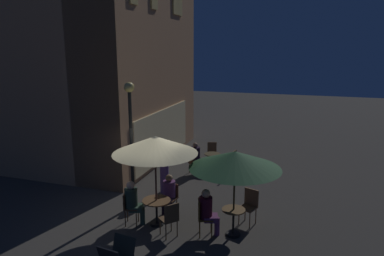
{
  "coord_description": "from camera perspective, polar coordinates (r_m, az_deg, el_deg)",
  "views": [
    {
      "loc": [
        -8.31,
        -4.28,
        4.81
      ],
      "look_at": [
        2.97,
        -0.6,
        2.11
      ],
      "focal_mm": 33.06,
      "sensor_mm": 36.0,
      "label": 1
    }
  ],
  "objects": [
    {
      "name": "patron_standing_4",
      "position": [
        11.95,
        -4.5,
        -6.18
      ],
      "size": [
        0.35,
        0.35,
        1.83
      ],
      "rotation": [
        0.0,
        0.0,
        6.15
      ],
      "color": "#593B6F",
      "rests_on": "ground"
    },
    {
      "name": "cafe_chair_2",
      "position": [
        10.13,
        -10.22,
        -12.15
      ],
      "size": [
        0.48,
        0.48,
        0.92
      ],
      "rotation": [
        0.0,
        0.0,
        -1.28
      ],
      "color": "#513420",
      "rests_on": "ground"
    },
    {
      "name": "cafe_chair_4",
      "position": [
        9.44,
        1.66,
        -13.78
      ],
      "size": [
        0.49,
        0.49,
        0.97
      ],
      "rotation": [
        0.0,
        0.0,
        -1.25
      ],
      "color": "brown",
      "rests_on": "ground"
    },
    {
      "name": "cafe_chair_3",
      "position": [
        10.15,
        9.27,
        -11.9
      ],
      "size": [
        0.55,
        0.55,
        0.99
      ],
      "rotation": [
        0.0,
        0.0,
        2.78
      ],
      "color": "brown",
      "rests_on": "ground"
    },
    {
      "name": "patron_seated_1",
      "position": [
        10.05,
        -9.51,
        -11.39
      ],
      "size": [
        0.44,
        0.54,
        1.27
      ],
      "rotation": [
        0.0,
        0.0,
        -1.28
      ],
      "color": "#2F4938",
      "rests_on": "ground"
    },
    {
      "name": "cafe_chair_0",
      "position": [
        9.37,
        -3.55,
        -14.12
      ],
      "size": [
        0.58,
        0.58,
        0.95
      ],
      "rotation": [
        0.0,
        0.0,
        0.87
      ],
      "color": "brown",
      "rests_on": "ground"
    },
    {
      "name": "street_lamp_near_corner",
      "position": [
        10.58,
        -9.88,
        0.66
      ],
      "size": [
        0.3,
        0.3,
        3.85
      ],
      "color": "black",
      "rests_on": "ground"
    },
    {
      "name": "patio_umbrella_0",
      "position": [
        9.41,
        -5.98,
        -2.76
      ],
      "size": [
        2.29,
        2.29,
        2.54
      ],
      "color": "black",
      "rests_on": "ground"
    },
    {
      "name": "cafe_chair_6",
      "position": [
        13.78,
        6.37,
        -5.13
      ],
      "size": [
        0.5,
        0.5,
        0.95
      ],
      "rotation": [
        0.0,
        0.0,
        1.39
      ],
      "color": "#4C3720",
      "rests_on": "ground"
    },
    {
      "name": "patio_umbrella_1",
      "position": [
        8.94,
        6.96,
        -5.17
      ],
      "size": [
        2.34,
        2.34,
        2.29
      ],
      "color": "black",
      "rests_on": "ground"
    },
    {
      "name": "patron_seated_3",
      "position": [
        13.74,
        0.72,
        -4.54
      ],
      "size": [
        0.54,
        0.54,
        1.25
      ],
      "rotation": [
        0.0,
        0.0,
        -0.81
      ],
      "color": "black",
      "rests_on": "ground"
    },
    {
      "name": "patron_seated_2",
      "position": [
        9.38,
        2.54,
        -13.0
      ],
      "size": [
        0.44,
        0.53,
        1.28
      ],
      "rotation": [
        0.0,
        0.0,
        -1.25
      ],
      "color": "#62315E",
      "rests_on": "ground"
    },
    {
      "name": "cafe_table_0",
      "position": [
        10.02,
        -5.75,
        -12.43
      ],
      "size": [
        0.78,
        0.78,
        0.73
      ],
      "color": "black",
      "rests_on": "ground"
    },
    {
      "name": "cafe_building",
      "position": [
        14.77,
        -15.84,
        11.1
      ],
      "size": [
        7.77,
        8.15,
        8.99
      ],
      "color": "tan",
      "rests_on": "ground"
    },
    {
      "name": "cafe_chair_1",
      "position": [
        10.62,
        -3.44,
        -10.8
      ],
      "size": [
        0.45,
        0.45,
        0.9
      ],
      "rotation": [
        0.0,
        0.0,
        2.99
      ],
      "color": "brown",
      "rests_on": "ground"
    },
    {
      "name": "cafe_table_1",
      "position": [
        9.54,
        6.69,
        -14.23
      ],
      "size": [
        0.61,
        0.61,
        0.73
      ],
      "color": "black",
      "rests_on": "ground"
    },
    {
      "name": "cafe_chair_7",
      "position": [
        14.85,
        3.24,
        -3.84
      ],
      "size": [
        0.47,
        0.47,
        0.95
      ],
      "rotation": [
        0.0,
        0.0,
        -2.86
      ],
      "color": "brown",
      "rests_on": "ground"
    },
    {
      "name": "cafe_table_2",
      "position": [
        14.12,
        3.29,
        -5.05
      ],
      "size": [
        0.64,
        0.64,
        0.71
      ],
      "color": "black",
      "rests_on": "ground"
    },
    {
      "name": "cafe_chair_5",
      "position": [
        13.73,
        0.18,
        -5.33
      ],
      "size": [
        0.62,
        0.62,
        0.89
      ],
      "rotation": [
        0.0,
        0.0,
        -0.81
      ],
      "color": "#4F2D1A",
      "rests_on": "ground"
    },
    {
      "name": "patron_seated_0",
      "position": [
        10.46,
        -3.83,
        -10.33
      ],
      "size": [
        0.55,
        0.41,
        1.24
      ],
      "rotation": [
        0.0,
        0.0,
        2.99
      ],
      "color": "black",
      "rests_on": "ground"
    },
    {
      "name": "ground_plane",
      "position": [
        10.51,
        -8.41,
        -14.57
      ],
      "size": [
        60.0,
        60.0,
        0.0
      ],
      "primitive_type": "plane",
      "color": "#3A3732"
    }
  ]
}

